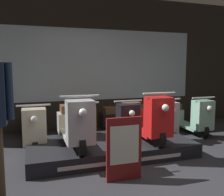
{
  "coord_description": "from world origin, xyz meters",
  "views": [
    {
      "loc": [
        -1.57,
        -2.91,
        1.5
      ],
      "look_at": [
        -0.12,
        1.54,
        0.92
      ],
      "focal_mm": 40.0,
      "sensor_mm": 36.0,
      "label": 1
    }
  ],
  "objects_px": {
    "scooter_backrow_1": "(78,125)",
    "price_sign_board": "(124,149)",
    "scooter_display_right": "(144,119)",
    "scooter_backrow_2": "(118,122)",
    "scooter_backrow_0": "(34,128)",
    "scooter_backrow_3": "(154,119)",
    "scooter_backrow_4": "(187,117)",
    "scooter_display_left": "(74,124)"
  },
  "relations": [
    {
      "from": "scooter_display_right",
      "to": "price_sign_board",
      "type": "distance_m",
      "value": 1.28
    },
    {
      "from": "scooter_backrow_1",
      "to": "scooter_backrow_2",
      "type": "relative_size",
      "value": 1.0
    },
    {
      "from": "scooter_display_left",
      "to": "scooter_backrow_1",
      "type": "relative_size",
      "value": 1.0
    },
    {
      "from": "scooter_display_right",
      "to": "price_sign_board",
      "type": "relative_size",
      "value": 1.85
    },
    {
      "from": "scooter_display_left",
      "to": "price_sign_board",
      "type": "xyz_separation_m",
      "value": [
        0.48,
        -1.02,
        -0.15
      ]
    },
    {
      "from": "scooter_display_left",
      "to": "scooter_display_right",
      "type": "xyz_separation_m",
      "value": [
        1.25,
        0.0,
        0.0
      ]
    },
    {
      "from": "scooter_backrow_1",
      "to": "scooter_display_right",
      "type": "bearing_deg",
      "value": -41.02
    },
    {
      "from": "scooter_backrow_2",
      "to": "scooter_backrow_1",
      "type": "bearing_deg",
      "value": 180.0
    },
    {
      "from": "scooter_backrow_2",
      "to": "price_sign_board",
      "type": "xyz_separation_m",
      "value": [
        -0.6,
        -1.91,
        0.08
      ]
    },
    {
      "from": "scooter_backrow_1",
      "to": "price_sign_board",
      "type": "height_order",
      "value": "scooter_backrow_1"
    },
    {
      "from": "scooter_backrow_0",
      "to": "scooter_display_right",
      "type": "bearing_deg",
      "value": -25.36
    },
    {
      "from": "scooter_backrow_0",
      "to": "scooter_backrow_3",
      "type": "xyz_separation_m",
      "value": [
        2.55,
        0.0,
        0.0
      ]
    },
    {
      "from": "scooter_backrow_0",
      "to": "scooter_backrow_4",
      "type": "distance_m",
      "value": 3.4
    },
    {
      "from": "scooter_backrow_1",
      "to": "scooter_backrow_2",
      "type": "xyz_separation_m",
      "value": [
        0.85,
        0.0,
        0.0
      ]
    },
    {
      "from": "scooter_backrow_0",
      "to": "scooter_backrow_1",
      "type": "distance_m",
      "value": 0.85
    },
    {
      "from": "scooter_display_right",
      "to": "scooter_backrow_4",
      "type": "relative_size",
      "value": 1.0
    },
    {
      "from": "scooter_display_left",
      "to": "scooter_backrow_1",
      "type": "bearing_deg",
      "value": 75.39
    },
    {
      "from": "scooter_display_right",
      "to": "price_sign_board",
      "type": "height_order",
      "value": "scooter_display_right"
    },
    {
      "from": "scooter_backrow_3",
      "to": "price_sign_board",
      "type": "relative_size",
      "value": 1.85
    },
    {
      "from": "scooter_backrow_2",
      "to": "scooter_backrow_4",
      "type": "relative_size",
      "value": 1.0
    },
    {
      "from": "scooter_backrow_0",
      "to": "scooter_backrow_1",
      "type": "xyz_separation_m",
      "value": [
        0.85,
        0.0,
        0.0
      ]
    },
    {
      "from": "scooter_display_left",
      "to": "price_sign_board",
      "type": "bearing_deg",
      "value": -64.61
    },
    {
      "from": "scooter_display_right",
      "to": "scooter_backrow_1",
      "type": "height_order",
      "value": "scooter_display_right"
    },
    {
      "from": "price_sign_board",
      "to": "scooter_backrow_4",
      "type": "bearing_deg",
      "value": 39.72
    },
    {
      "from": "scooter_display_right",
      "to": "price_sign_board",
      "type": "bearing_deg",
      "value": -126.76
    },
    {
      "from": "scooter_display_right",
      "to": "scooter_backrow_0",
      "type": "bearing_deg",
      "value": 154.64
    },
    {
      "from": "scooter_backrow_2",
      "to": "scooter_backrow_3",
      "type": "bearing_deg",
      "value": 0.0
    },
    {
      "from": "scooter_backrow_4",
      "to": "scooter_display_left",
      "type": "bearing_deg",
      "value": -162.34
    },
    {
      "from": "scooter_display_right",
      "to": "scooter_backrow_4",
      "type": "bearing_deg",
      "value": 30.02
    },
    {
      "from": "scooter_backrow_1",
      "to": "price_sign_board",
      "type": "bearing_deg",
      "value": -82.41
    },
    {
      "from": "scooter_display_right",
      "to": "scooter_backrow_0",
      "type": "xyz_separation_m",
      "value": [
        -1.87,
        0.88,
        -0.23
      ]
    },
    {
      "from": "scooter_display_right",
      "to": "scooter_backrow_2",
      "type": "height_order",
      "value": "scooter_display_right"
    },
    {
      "from": "scooter_backrow_0",
      "to": "scooter_backrow_3",
      "type": "height_order",
      "value": "same"
    },
    {
      "from": "scooter_backrow_1",
      "to": "scooter_backrow_4",
      "type": "distance_m",
      "value": 2.55
    },
    {
      "from": "scooter_display_left",
      "to": "scooter_backrow_3",
      "type": "xyz_separation_m",
      "value": [
        1.93,
        0.88,
        -0.23
      ]
    },
    {
      "from": "scooter_backrow_2",
      "to": "scooter_display_right",
      "type": "bearing_deg",
      "value": -79.27
    },
    {
      "from": "scooter_backrow_3",
      "to": "scooter_backrow_2",
      "type": "bearing_deg",
      "value": 180.0
    },
    {
      "from": "scooter_backrow_2",
      "to": "price_sign_board",
      "type": "bearing_deg",
      "value": -107.34
    },
    {
      "from": "scooter_display_right",
      "to": "scooter_backrow_2",
      "type": "xyz_separation_m",
      "value": [
        -0.17,
        0.88,
        -0.23
      ]
    },
    {
      "from": "scooter_display_left",
      "to": "scooter_backrow_2",
      "type": "height_order",
      "value": "scooter_display_left"
    },
    {
      "from": "scooter_display_left",
      "to": "scooter_backrow_2",
      "type": "bearing_deg",
      "value": 39.32
    },
    {
      "from": "scooter_display_right",
      "to": "scooter_backrow_0",
      "type": "relative_size",
      "value": 1.0
    }
  ]
}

